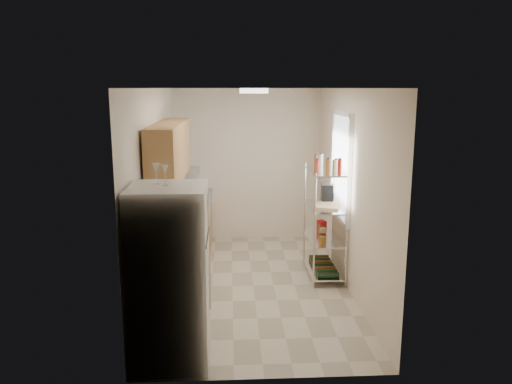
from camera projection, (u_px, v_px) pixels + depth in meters
room at (253, 191)px, 6.43m from camera, size 2.52×4.42×2.62m
counter_run at (186, 244)px, 6.99m from camera, size 0.63×3.51×0.90m
upper_cabinets at (170, 151)px, 6.37m from camera, size 0.33×2.20×0.72m
range_hood at (181, 173)px, 7.24m from camera, size 0.50×0.60×0.12m
window at (341, 167)px, 6.79m from camera, size 0.06×1.00×1.46m
bakers_rack at (325, 199)px, 6.81m from camera, size 0.45×0.90×1.73m
ceiling_dome at (254, 91)px, 5.88m from camera, size 0.34×0.34×0.05m
refrigerator at (170, 275)px, 4.71m from camera, size 0.71×0.71×1.73m
wine_glass_a at (165, 175)px, 4.53m from camera, size 0.07×0.07×0.19m
wine_glass_b at (156, 174)px, 4.59m from camera, size 0.07×0.07×0.20m
rice_cooker at (188, 204)px, 7.03m from camera, size 0.24×0.24×0.19m
frying_pan_large at (184, 204)px, 7.32m from camera, size 0.29×0.29×0.05m
frying_pan_small at (187, 201)px, 7.53m from camera, size 0.30×0.30×0.04m
cutting_board at (327, 206)px, 6.81m from camera, size 0.44×0.50×0.03m
espresso_machine at (327, 192)px, 7.07m from camera, size 0.18×0.25×0.28m
storage_bag at (322, 226)px, 7.24m from camera, size 0.13×0.16×0.16m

